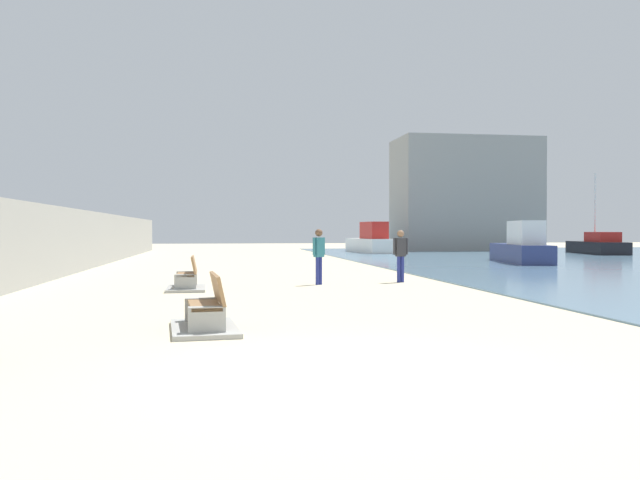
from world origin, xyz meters
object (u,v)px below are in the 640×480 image
Objects in this scene: bench_far at (187,282)px; person_walking at (401,252)px; bench_near at (206,317)px; boat_outer at (371,241)px; boat_far_left at (598,245)px; boat_distant at (522,248)px; person_standing at (319,252)px.

person_walking is (6.90, 1.61, 0.78)m from bench_far.
boat_outer is at bearing 72.38° from bench_near.
bench_near is 0.31× the size of boat_far_left.
boat_distant is at bearing 52.20° from bench_near.
bench_far is at bearing -166.87° from person_walking.
bench_near is 0.31× the size of boat_distant.
person_walking is at bearing -131.41° from boat_distant.
boat_outer reaches higher than bench_far.
bench_far is 0.30× the size of boat_distant.
person_standing is at bearing -106.65° from boat_outer.
boat_far_left is at bearing 49.28° from bench_near.
person_walking is 0.25× the size of boat_distant.
boat_far_left is at bearing 43.52° from person_standing.
person_walking reaches higher than bench_far.
boat_far_left is at bearing -18.89° from boat_outer.
boat_outer reaches higher than person_walking.
boat_distant is (4.18, -16.52, -0.06)m from boat_outer.
person_standing is 33.05m from boat_far_left.
boat_outer is at bearing 161.11° from boat_far_left.
person_standing is at bearing -136.48° from boat_far_left.
person_standing is 0.25× the size of boat_outer.
person_walking is 30.69m from boat_far_left.
boat_far_left is (21.13, 22.25, -0.37)m from person_walking.
boat_far_left reaches higher than bench_far.
boat_far_left is at bearing 46.48° from person_walking.
person_walking is 0.98× the size of person_standing.
boat_far_left is at bearing 44.53° from boat_distant.
boat_distant is at bearing 42.58° from person_standing.
bench_near is at bearing -127.80° from boat_distant.
boat_distant is (9.74, 11.05, -0.19)m from person_walking.
boat_outer is (12.47, 29.18, 0.65)m from bench_far.
bench_far is at bearing -142.74° from boat_distant.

